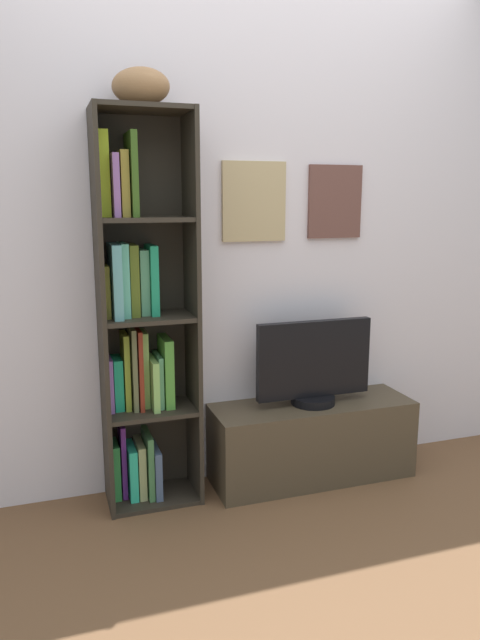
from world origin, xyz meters
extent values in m
cube|color=brown|center=(0.00, 0.00, -0.02)|extent=(5.20, 5.20, 0.04)
cube|color=silver|center=(0.00, 1.13, 1.23)|extent=(4.80, 0.06, 2.45)
cube|color=tan|center=(0.07, 1.09, 1.39)|extent=(0.32, 0.02, 0.38)
cube|color=#97A6B1|center=(0.07, 1.09, 1.39)|extent=(0.27, 0.01, 0.33)
cube|color=brown|center=(0.51, 1.09, 1.39)|extent=(0.29, 0.02, 0.36)
cube|color=#C4BC8C|center=(0.51, 1.09, 1.39)|extent=(0.24, 0.01, 0.31)
cube|color=#2D271E|center=(-0.68, 0.96, 0.89)|extent=(0.02, 0.27, 1.79)
cube|color=#2D271E|center=(-0.27, 0.96, 0.89)|extent=(0.02, 0.27, 1.79)
cube|color=#2D271E|center=(-0.48, 1.10, 0.89)|extent=(0.43, 0.01, 1.79)
cube|color=#2D271E|center=(-0.48, 0.96, 0.01)|extent=(0.39, 0.26, 0.02)
cube|color=#2D271E|center=(-0.48, 0.96, 0.45)|extent=(0.39, 0.26, 0.02)
cube|color=#2D271E|center=(-0.48, 0.96, 0.88)|extent=(0.39, 0.26, 0.02)
cube|color=#2D271E|center=(-0.48, 0.96, 1.32)|extent=(0.39, 0.26, 0.02)
cube|color=#2D271E|center=(-0.48, 0.96, 1.78)|extent=(0.39, 0.26, 0.02)
cube|color=green|center=(-0.65, 1.02, 0.15)|extent=(0.04, 0.15, 0.27)
cube|color=#672894|center=(-0.61, 1.02, 0.20)|extent=(0.02, 0.14, 0.36)
cube|color=#2CC699|center=(-0.57, 1.00, 0.14)|extent=(0.04, 0.18, 0.25)
cube|color=#9BA569|center=(-0.53, 1.00, 0.15)|extent=(0.03, 0.18, 0.26)
cube|color=#427744|center=(-0.49, 0.99, 0.17)|extent=(0.03, 0.20, 0.31)
cube|color=#475978|center=(-0.46, 0.99, 0.14)|extent=(0.03, 0.21, 0.23)
cube|color=#8A5EB1|center=(-0.65, 1.01, 0.58)|extent=(0.02, 0.16, 0.25)
cube|color=#1B9D6C|center=(-0.62, 1.02, 0.58)|extent=(0.04, 0.14, 0.24)
cube|color=olive|center=(-0.58, 1.01, 0.63)|extent=(0.03, 0.15, 0.35)
cube|color=#5F633E|center=(-0.55, 1.00, 0.65)|extent=(0.02, 0.18, 0.38)
cube|color=maroon|center=(-0.52, 1.00, 0.64)|extent=(0.02, 0.18, 0.37)
cube|color=#8ABB58|center=(-0.50, 1.02, 0.63)|extent=(0.03, 0.14, 0.36)
cube|color=#85BB5C|center=(-0.46, 0.98, 0.57)|extent=(0.03, 0.21, 0.23)
cube|color=#589D6A|center=(-0.43, 1.00, 0.58)|extent=(0.02, 0.18, 0.24)
cube|color=#4E9936|center=(-0.40, 1.00, 0.62)|extent=(0.04, 0.19, 0.32)
cube|color=olive|center=(-0.65, 1.01, 1.01)|extent=(0.02, 0.17, 0.23)
cube|color=#5B9FA3|center=(-0.61, 0.98, 1.06)|extent=(0.04, 0.22, 0.32)
cube|color=#57B093|center=(-0.57, 1.00, 1.06)|extent=(0.03, 0.18, 0.32)
cube|color=#4B5B1A|center=(-0.53, 1.00, 1.05)|extent=(0.04, 0.17, 0.32)
cube|color=#50936D|center=(-0.49, 1.02, 1.04)|extent=(0.04, 0.15, 0.29)
cube|color=#1C8D61|center=(-0.45, 1.00, 1.05)|extent=(0.03, 0.17, 0.31)
cube|color=#A7C424|center=(-0.64, 1.01, 1.51)|extent=(0.04, 0.16, 0.36)
cube|color=#875999|center=(-0.60, 0.98, 1.46)|extent=(0.03, 0.21, 0.26)
cube|color=olive|center=(-0.56, 0.99, 1.47)|extent=(0.03, 0.20, 0.28)
cube|color=#325218|center=(-0.53, 0.98, 1.51)|extent=(0.03, 0.22, 0.35)
ellipsoid|color=olive|center=(-0.48, 0.96, 1.86)|extent=(0.28, 0.23, 0.15)
cube|color=#483C2B|center=(0.33, 0.93, 0.20)|extent=(1.03, 0.34, 0.40)
cube|color=#342B1F|center=(0.33, 0.77, 0.20)|extent=(0.92, 0.01, 0.25)
cylinder|color=black|center=(0.33, 0.93, 0.42)|extent=(0.22, 0.22, 0.04)
cube|color=black|center=(0.33, 0.93, 0.63)|extent=(0.60, 0.04, 0.38)
cube|color=silver|center=(0.33, 0.92, 0.63)|extent=(0.56, 0.01, 0.34)
camera|label=1|loc=(-0.91, -1.63, 1.41)|focal=33.13mm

